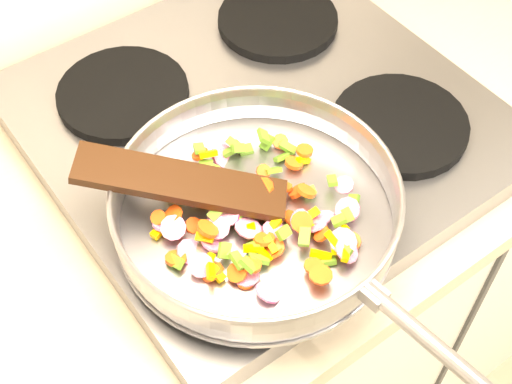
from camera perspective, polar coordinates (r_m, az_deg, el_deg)
base_cabinet at (r=1.77m, az=18.84°, el=4.07°), size 3.00×0.65×0.86m
cooktop at (r=1.03m, az=0.23°, el=5.57°), size 0.60×0.60×0.04m
grate_fl at (r=0.89m, az=-1.70°, el=-2.39°), size 0.19×0.19×0.02m
grate_fr at (r=1.01m, az=11.44°, el=5.30°), size 0.19×0.19×0.02m
grate_bl at (r=1.05m, az=-10.59°, el=7.73°), size 0.19×0.19×0.02m
grate_br at (r=1.16m, az=1.76°, el=13.57°), size 0.19×0.19×0.02m
saute_pan at (r=0.85m, az=0.08°, el=-0.96°), size 0.39×0.56×0.06m
vegetable_heap at (r=0.86m, az=-0.10°, el=-1.81°), size 0.26×0.27×0.05m
wooden_spatula at (r=0.85m, az=-5.98°, el=0.80°), size 0.23×0.21×0.06m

